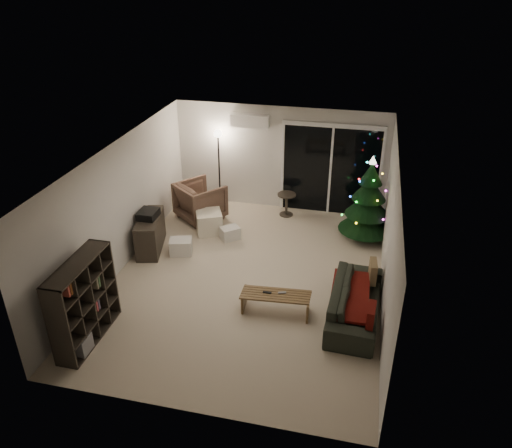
{
  "coord_description": "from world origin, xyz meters",
  "views": [
    {
      "loc": [
        1.95,
        -7.68,
        5.43
      ],
      "look_at": [
        0.1,
        0.3,
        1.05
      ],
      "focal_mm": 35.0,
      "sensor_mm": 36.0,
      "label": 1
    }
  ],
  "objects_px": {
    "bookshelf": "(74,300)",
    "armchair": "(200,201)",
    "sofa": "(355,302)",
    "media_cabinet": "(150,233)",
    "coffee_table": "(276,303)",
    "christmas_tree": "(369,199)"
  },
  "relations": [
    {
      "from": "armchair",
      "to": "media_cabinet",
      "type": "bearing_deg",
      "value": 108.03
    },
    {
      "from": "armchair",
      "to": "christmas_tree",
      "type": "height_order",
      "value": "christmas_tree"
    },
    {
      "from": "bookshelf",
      "to": "coffee_table",
      "type": "xyz_separation_m",
      "value": [
        2.97,
        1.33,
        -0.52
      ]
    },
    {
      "from": "coffee_table",
      "to": "armchair",
      "type": "bearing_deg",
      "value": 123.06
    },
    {
      "from": "sofa",
      "to": "christmas_tree",
      "type": "height_order",
      "value": "christmas_tree"
    },
    {
      "from": "bookshelf",
      "to": "armchair",
      "type": "height_order",
      "value": "bookshelf"
    },
    {
      "from": "coffee_table",
      "to": "christmas_tree",
      "type": "height_order",
      "value": "christmas_tree"
    },
    {
      "from": "coffee_table",
      "to": "bookshelf",
      "type": "bearing_deg",
      "value": -160.57
    },
    {
      "from": "bookshelf",
      "to": "media_cabinet",
      "type": "xyz_separation_m",
      "value": [
        0.0,
        2.85,
        -0.34
      ]
    },
    {
      "from": "armchair",
      "to": "bookshelf",
      "type": "bearing_deg",
      "value": 120.63
    },
    {
      "from": "media_cabinet",
      "to": "coffee_table",
      "type": "xyz_separation_m",
      "value": [
        2.97,
        -1.52,
        -0.18
      ]
    },
    {
      "from": "bookshelf",
      "to": "media_cabinet",
      "type": "bearing_deg",
      "value": 98.76
    },
    {
      "from": "media_cabinet",
      "to": "armchair",
      "type": "distance_m",
      "value": 1.68
    },
    {
      "from": "media_cabinet",
      "to": "christmas_tree",
      "type": "bearing_deg",
      "value": 4.78
    },
    {
      "from": "armchair",
      "to": "coffee_table",
      "type": "bearing_deg",
      "value": 165.73
    },
    {
      "from": "sofa",
      "to": "bookshelf",
      "type": "bearing_deg",
      "value": 112.2
    },
    {
      "from": "armchair",
      "to": "sofa",
      "type": "bearing_deg",
      "value": -179.93
    },
    {
      "from": "bookshelf",
      "to": "armchair",
      "type": "xyz_separation_m",
      "value": [
        0.57,
        4.42,
        -0.27
      ]
    },
    {
      "from": "media_cabinet",
      "to": "christmas_tree",
      "type": "height_order",
      "value": "christmas_tree"
    },
    {
      "from": "bookshelf",
      "to": "coffee_table",
      "type": "height_order",
      "value": "bookshelf"
    },
    {
      "from": "armchair",
      "to": "sofa",
      "type": "distance_m",
      "value": 4.73
    },
    {
      "from": "christmas_tree",
      "to": "media_cabinet",
      "type": "bearing_deg",
      "value": -161.31
    }
  ]
}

